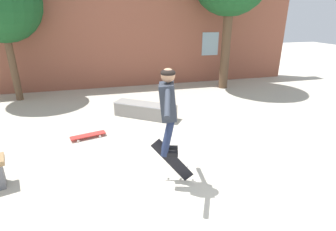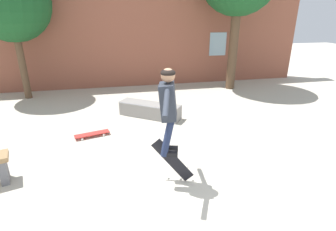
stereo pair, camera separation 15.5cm
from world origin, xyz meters
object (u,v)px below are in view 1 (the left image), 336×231
skateboard_flipping (172,160)px  skateboard_resting (88,135)px  skater (168,105)px  skate_ledge (145,110)px

skateboard_flipping → skateboard_resting: size_ratio=0.94×
skater → skateboard_flipping: size_ratio=1.82×
skateboard_flipping → skate_ledge: bearing=112.9°
skateboard_flipping → skateboard_resting: (-1.45, 2.05, -0.31)m
skater → skateboard_flipping: bearing=56.2°
skater → skateboard_resting: (-1.36, 2.13, -1.33)m
skate_ledge → skater: skater is taller
skateboard_resting → skateboard_flipping: bearing=-69.1°
skate_ledge → skateboard_flipping: skateboard_flipping is taller
skater → skateboard_resting: 2.85m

